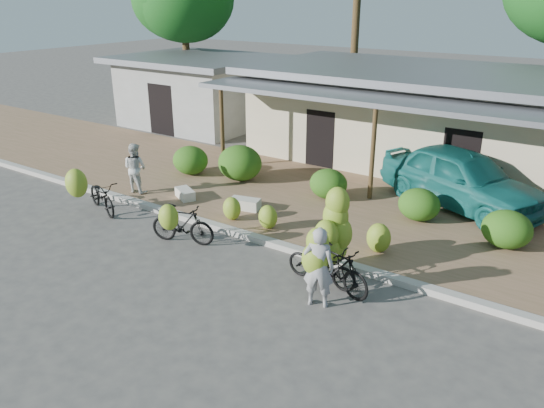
{
  "coord_description": "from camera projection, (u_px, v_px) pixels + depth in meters",
  "views": [
    {
      "loc": [
        5.87,
        -7.78,
        5.82
      ],
      "look_at": [
        -0.63,
        1.82,
        1.2
      ],
      "focal_mm": 35.0,
      "sensor_mm": 36.0,
      "label": 1
    }
  ],
  "objects": [
    {
      "name": "loose_banana_a",
      "position": [
        232.0,
        208.0,
        14.23
      ],
      "size": [
        0.51,
        0.44,
        0.64
      ],
      "primitive_type": "ellipsoid",
      "color": "#88A82A",
      "rests_on": "sidewalk"
    },
    {
      "name": "sidewalk",
      "position": [
        353.0,
        212.0,
        15.02
      ],
      "size": [
        60.0,
        6.0,
        0.12
      ],
      "primitive_type": "cube",
      "color": "#936C4F",
      "rests_on": "ground"
    },
    {
      "name": "bike_far_left",
      "position": [
        96.0,
        193.0,
        14.91
      ],
      "size": [
        1.89,
        1.48,
        1.4
      ],
      "rotation": [
        0.0,
        0.0,
        1.23
      ],
      "color": "black",
      "rests_on": "ground"
    },
    {
      "name": "loose_banana_c",
      "position": [
        379.0,
        238.0,
        12.42
      ],
      "size": [
        0.58,
        0.49,
        0.73
      ],
      "primitive_type": "ellipsoid",
      "color": "#88A82A",
      "rests_on": "sidewalk"
    },
    {
      "name": "sack_far",
      "position": [
        185.0,
        194.0,
        15.79
      ],
      "size": [
        0.84,
        0.68,
        0.28
      ],
      "primitive_type": "cube",
      "rotation": [
        0.0,
        0.0,
        -0.47
      ],
      "color": "beige",
      "rests_on": "sidewalk"
    },
    {
      "name": "ground",
      "position": [
        248.0,
        289.0,
        11.19
      ],
      "size": [
        100.0,
        100.0,
        0.0
      ],
      "primitive_type": "plane",
      "color": "#494644",
      "rests_on": "ground"
    },
    {
      "name": "bike_left",
      "position": [
        180.0,
        223.0,
        12.99
      ],
      "size": [
        1.75,
        1.31,
        1.28
      ],
      "rotation": [
        0.0,
        0.0,
        1.86
      ],
      "color": "black",
      "rests_on": "ground"
    },
    {
      "name": "bike_right",
      "position": [
        331.0,
        265.0,
        10.82
      ],
      "size": [
        1.79,
        1.31,
        1.61
      ],
      "rotation": [
        0.0,
        0.0,
        1.32
      ],
      "color": "black",
      "rests_on": "ground"
    },
    {
      "name": "hedge_0",
      "position": [
        190.0,
        160.0,
        17.8
      ],
      "size": [
        1.23,
        1.11,
        0.96
      ],
      "primitive_type": "ellipsoid",
      "color": "#1C5212",
      "rests_on": "sidewalk"
    },
    {
      "name": "shop_main",
      "position": [
        429.0,
        116.0,
        18.97
      ],
      "size": [
        13.0,
        8.5,
        3.35
      ],
      "color": "beige",
      "rests_on": "ground"
    },
    {
      "name": "bike_center",
      "position": [
        329.0,
        245.0,
        11.36
      ],
      "size": [
        1.69,
        1.15,
        2.04
      ],
      "rotation": [
        0.0,
        0.0,
        1.53
      ],
      "color": "black",
      "rests_on": "ground"
    },
    {
      "name": "hedge_4",
      "position": [
        507.0,
        229.0,
        12.64
      ],
      "size": [
        1.18,
        1.06,
        0.92
      ],
      "primitive_type": "ellipsoid",
      "color": "#1C5212",
      "rests_on": "sidewalk"
    },
    {
      "name": "bystander",
      "position": [
        135.0,
        168.0,
        16.08
      ],
      "size": [
        0.81,
        0.67,
        1.53
      ],
      "primitive_type": "imported",
      "rotation": [
        0.0,
        0.0,
        3.26
      ],
      "color": "beige",
      "rests_on": "sidewalk"
    },
    {
      "name": "curb",
      "position": [
        298.0,
        251.0,
        12.71
      ],
      "size": [
        60.0,
        0.25,
        0.15
      ],
      "primitive_type": "cube",
      "color": "#A8A399",
      "rests_on": "ground"
    },
    {
      "name": "teal_van",
      "position": [
        461.0,
        178.0,
        15.0
      ],
      "size": [
        5.29,
        3.72,
        1.67
      ],
      "primitive_type": "imported",
      "rotation": [
        0.0,
        0.0,
        1.17
      ],
      "color": "#166763",
      "rests_on": "sidewalk"
    },
    {
      "name": "shop_grey",
      "position": [
        198.0,
        90.0,
        24.78
      ],
      "size": [
        7.0,
        6.0,
        3.15
      ],
      "color": "#9D9E99",
      "rests_on": "ground"
    },
    {
      "name": "hedge_2",
      "position": [
        328.0,
        184.0,
        15.7
      ],
      "size": [
        1.14,
        1.03,
        0.89
      ],
      "primitive_type": "ellipsoid",
      "color": "#1C5212",
      "rests_on": "sidewalk"
    },
    {
      "name": "hedge_1",
      "position": [
        240.0,
        163.0,
        17.2
      ],
      "size": [
        1.47,
        1.33,
        1.15
      ],
      "primitive_type": "ellipsoid",
      "color": "#1C5212",
      "rests_on": "sidewalk"
    },
    {
      "name": "loose_banana_b",
      "position": [
        268.0,
        217.0,
        13.69
      ],
      "size": [
        0.51,
        0.44,
        0.64
      ],
      "primitive_type": "ellipsoid",
      "color": "#88A82A",
      "rests_on": "sidewalk"
    },
    {
      "name": "sack_near",
      "position": [
        245.0,
        204.0,
        15.01
      ],
      "size": [
        0.92,
        0.59,
        0.3
      ],
      "primitive_type": "cube",
      "rotation": [
        0.0,
        0.0,
        0.24
      ],
      "color": "beige",
      "rests_on": "sidewalk"
    },
    {
      "name": "hedge_3",
      "position": [
        419.0,
        205.0,
        14.18
      ],
      "size": [
        1.12,
        1.01,
        0.87
      ],
      "primitive_type": "ellipsoid",
      "color": "#1C5212",
      "rests_on": "sidewalk"
    },
    {
      "name": "vendor",
      "position": [
        319.0,
        267.0,
        10.33
      ],
      "size": [
        0.71,
        0.58,
        1.7
      ],
      "primitive_type": "imported",
      "rotation": [
        0.0,
        0.0,
        3.45
      ],
      "color": "gray",
      "rests_on": "ground"
    }
  ]
}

